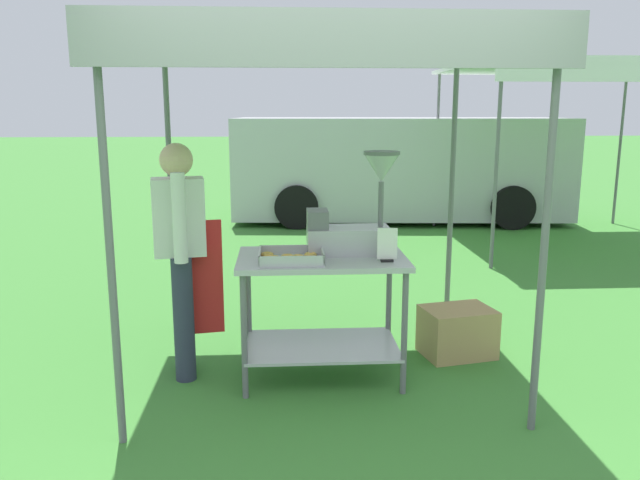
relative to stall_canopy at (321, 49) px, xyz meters
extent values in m
plane|color=#3D7F33|center=(0.02, 5.01, -2.21)|extent=(70.00, 70.00, 0.00)
cylinder|color=slate|center=(-1.17, -0.91, -1.08)|extent=(0.04, 0.04, 2.26)
cylinder|color=slate|center=(1.17, -0.91, -1.08)|extent=(0.04, 0.04, 2.26)
cylinder|color=slate|center=(-1.17, 1.01, -1.08)|extent=(0.04, 0.04, 2.26)
cylinder|color=slate|center=(1.17, 1.01, -1.08)|extent=(0.04, 0.04, 2.26)
cube|color=#939399|center=(0.00, 0.05, 0.07)|extent=(2.54, 2.12, 0.05)
cube|color=#939399|center=(0.00, -1.00, -0.06)|extent=(2.54, 0.02, 0.24)
cube|color=#B7B7BC|center=(0.00, -0.10, -1.37)|extent=(1.13, 0.69, 0.04)
cube|color=#B7B7BC|center=(0.00, -0.10, -1.98)|extent=(1.04, 0.64, 0.02)
cylinder|color=slate|center=(-0.51, -0.40, -1.80)|extent=(0.04, 0.04, 0.82)
cylinder|color=slate|center=(0.51, -0.40, -1.80)|extent=(0.04, 0.04, 0.82)
cylinder|color=slate|center=(-0.51, 0.20, -1.80)|extent=(0.04, 0.04, 0.82)
cylinder|color=slate|center=(0.51, 0.20, -1.80)|extent=(0.04, 0.04, 0.82)
cube|color=#B7B7BC|center=(-0.21, -0.22, -1.34)|extent=(0.42, 0.34, 0.01)
cube|color=#B7B7BC|center=(-0.21, -0.39, -1.31)|extent=(0.42, 0.01, 0.06)
cube|color=#B7B7BC|center=(-0.21, -0.06, -1.31)|extent=(0.42, 0.01, 0.06)
cube|color=#B7B7BC|center=(-0.41, -0.22, -1.31)|extent=(0.01, 0.34, 0.06)
cube|color=#B7B7BC|center=(0.00, -0.22, -1.31)|extent=(0.01, 0.34, 0.06)
torus|color=#EAB251|center=(-0.16, -0.22, -1.32)|extent=(0.10, 0.10, 0.03)
torus|color=#EAB251|center=(-0.32, -0.24, -1.32)|extent=(0.12, 0.12, 0.03)
torus|color=#EAB251|center=(-0.26, -0.30, -1.32)|extent=(0.09, 0.09, 0.03)
torus|color=#EAB251|center=(-0.23, -0.21, -1.32)|extent=(0.12, 0.12, 0.03)
torus|color=#EAB251|center=(-0.08, -0.16, -1.32)|extent=(0.12, 0.12, 0.03)
torus|color=#EAB251|center=(-0.10, -0.32, -1.32)|extent=(0.11, 0.11, 0.03)
torus|color=#EAB251|center=(-0.36, -0.14, -1.32)|extent=(0.10, 0.10, 0.03)
cube|color=#B7B7BC|center=(0.19, -0.01, -1.26)|extent=(0.56, 0.28, 0.18)
cube|color=slate|center=(-0.02, -0.01, -1.11)|extent=(0.14, 0.22, 0.12)
cylinder|color=slate|center=(0.41, -0.01, -1.01)|extent=(0.04, 0.04, 0.31)
cone|color=#B7B7BC|center=(0.41, -0.01, -0.77)|extent=(0.23, 0.23, 0.18)
cylinder|color=slate|center=(0.41, -0.01, -0.67)|extent=(0.24, 0.24, 0.02)
cube|color=black|center=(0.41, -0.27, -1.34)|extent=(0.08, 0.05, 0.02)
cube|color=white|center=(0.41, -0.27, -1.23)|extent=(0.13, 0.01, 0.20)
cylinder|color=#2D3347|center=(-0.97, 0.11, -1.78)|extent=(0.14, 0.14, 0.86)
cylinder|color=#2D3347|center=(-0.94, -0.08, -1.78)|extent=(0.14, 0.14, 0.86)
cube|color=silver|center=(-0.95, 0.02, -1.09)|extent=(0.37, 0.28, 0.52)
cube|color=red|center=(-0.84, 0.04, -1.52)|extent=(0.32, 0.08, 0.80)
cylinder|color=silver|center=(-0.99, 0.23, -1.06)|extent=(0.10, 0.10, 0.58)
cylinder|color=silver|center=(-0.92, -0.20, -1.06)|extent=(0.10, 0.10, 0.58)
sphere|color=#DBB28E|center=(-0.95, 0.02, -0.71)|extent=(0.22, 0.22, 0.22)
cube|color=tan|center=(1.05, 0.24, -2.03)|extent=(0.58, 0.48, 0.36)
cube|color=#BCBCC1|center=(1.71, 6.32, -1.32)|extent=(5.52, 2.31, 1.60)
cube|color=#1E2833|center=(-0.38, 6.48, -0.92)|extent=(0.22, 1.62, 0.70)
cylinder|color=black|center=(-0.03, 5.52, -1.87)|extent=(0.70, 0.29, 0.68)
cylinder|color=black|center=(0.12, 7.37, -1.87)|extent=(0.70, 0.29, 0.68)
cylinder|color=black|center=(3.31, 5.26, -1.87)|extent=(0.70, 0.29, 0.68)
cylinder|color=black|center=(3.45, 7.12, -1.87)|extent=(0.70, 0.29, 0.68)
cylinder|color=slate|center=(2.18, 2.84, -1.03)|extent=(0.04, 0.04, 2.36)
cylinder|color=slate|center=(2.18, 5.62, -1.03)|extent=(0.04, 0.04, 2.36)
cylinder|color=slate|center=(5.15, 5.62, -1.03)|extent=(0.04, 0.04, 2.36)
cube|color=white|center=(3.66, 4.23, 0.17)|extent=(3.16, 2.98, 0.05)
cube|color=white|center=(3.66, 2.75, 0.04)|extent=(3.16, 0.02, 0.24)
camera|label=1|loc=(-0.27, -4.20, -0.38)|focal=35.40mm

